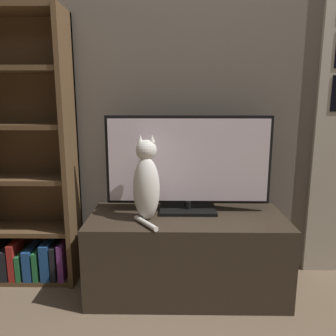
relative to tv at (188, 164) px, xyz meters
name	(u,v)px	position (x,y,z in m)	size (l,w,h in m)	color
wall_back	(186,81)	(-0.01, 0.22, 0.51)	(4.80, 0.05, 2.60)	#60564C
tv_stand	(187,253)	(-0.01, -0.09, -0.55)	(1.18, 0.52, 0.49)	#33281E
tv	(188,164)	(0.00, 0.00, 0.00)	(1.01, 0.21, 0.60)	black
cat	(146,182)	(-0.25, -0.15, -0.08)	(0.16, 0.29, 0.50)	silver
bookshelf	(28,170)	(-1.03, 0.08, -0.06)	(0.60, 0.28, 1.71)	brown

